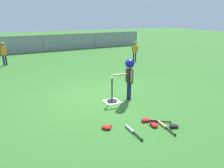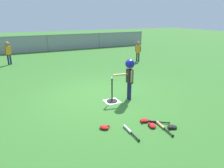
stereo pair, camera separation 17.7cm
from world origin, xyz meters
name	(u,v)px [view 1 (the left image)]	position (x,y,z in m)	size (l,w,h in m)	color
ground_plane	(99,96)	(0.00, 0.00, 0.00)	(60.00, 60.00, 0.00)	#336B28
home_plate	(112,101)	(0.18, -0.55, 0.00)	(0.44, 0.44, 0.01)	white
batting_tee	(112,98)	(0.18, -0.55, 0.11)	(0.32, 0.32, 0.69)	black
baseball_on_tee	(112,78)	(0.18, -0.55, 0.73)	(0.07, 0.07, 0.07)	white
batter_child	(129,71)	(0.71, -0.63, 0.89)	(0.65, 0.35, 1.25)	#191E4C
fielder_deep_right	(135,49)	(3.95, 3.92, 0.71)	(0.26, 0.24, 1.10)	#262626
fielder_near_left	(3,50)	(-2.54, 6.16, 0.77)	(0.33, 0.24, 1.20)	#191E4C
spare_bat_silver	(131,130)	(-0.21, -2.23, 0.03)	(0.07, 0.66, 0.06)	silver
spare_bat_wood	(164,125)	(0.56, -2.40, 0.03)	(0.12, 0.66, 0.06)	#DBB266
spare_bat_black	(155,121)	(0.53, -2.14, 0.03)	(0.49, 0.37, 0.06)	black
glove_by_plate	(107,127)	(-0.65, -1.88, 0.04)	(0.27, 0.27, 0.07)	#B21919
glove_near_bats	(146,120)	(0.35, -2.01, 0.04)	(0.27, 0.24, 0.07)	#B21919
glove_tossed_aside	(154,125)	(0.38, -2.28, 0.04)	(0.24, 0.27, 0.07)	#B21919
glove_outfield_drop	(174,126)	(0.75, -2.53, 0.04)	(0.27, 0.26, 0.07)	black
outfield_fence	(43,43)	(0.00, 9.71, 0.62)	(16.06, 0.06, 1.15)	slate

